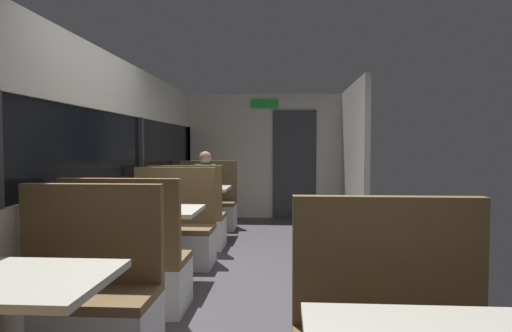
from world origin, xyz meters
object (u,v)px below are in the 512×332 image
object	(u,v)px
bench_near_window_facing_entry	(82,308)
dining_table_mid_window	(153,219)
bench_far_window_facing_end	(188,223)
dining_table_far_window	(198,194)
dining_table_near_window	(12,298)
coffee_cup_primary	(196,184)
bench_mid_window_facing_end	(128,271)
bench_mid_window_facing_entry	(172,236)
seated_passenger	(206,196)
bench_far_window_facing_entry	(207,208)

from	to	relation	value
bench_near_window_facing_entry	dining_table_mid_window	bearing A→B (deg)	90.00
bench_far_window_facing_end	dining_table_far_window	bearing A→B (deg)	90.00
dining_table_near_window	coffee_cup_primary	size ratio (longest dim) A/B	10.00
bench_mid_window_facing_end	bench_mid_window_facing_entry	xyz separation A→B (m)	(0.00, 1.40, 0.00)
seated_passenger	coffee_cup_primary	bearing A→B (deg)	-92.06
seated_passenger	bench_far_window_facing_end	bearing A→B (deg)	-90.00
bench_near_window_facing_entry	dining_table_mid_window	distance (m)	1.56
bench_far_window_facing_end	seated_passenger	xyz separation A→B (m)	(0.00, 1.33, 0.21)
bench_mid_window_facing_end	seated_passenger	distance (m)	3.56
dining_table_mid_window	dining_table_far_window	xyz separation A→B (m)	(0.00, 2.23, 0.00)
dining_table_mid_window	bench_far_window_facing_end	bearing A→B (deg)	90.00
bench_mid_window_facing_end	seated_passenger	size ratio (longest dim) A/B	0.87
seated_passenger	coffee_cup_primary	xyz separation A→B (m)	(-0.02, -0.68, 0.25)
bench_near_window_facing_entry	dining_table_far_window	distance (m)	3.76
dining_table_mid_window	bench_far_window_facing_entry	xyz separation A→B (m)	(0.00, 2.92, -0.31)
bench_near_window_facing_entry	dining_table_far_window	xyz separation A→B (m)	(0.00, 3.75, 0.31)
bench_far_window_facing_entry	coffee_cup_primary	size ratio (longest dim) A/B	12.22
bench_far_window_facing_entry	seated_passenger	xyz separation A→B (m)	(0.00, -0.07, 0.21)
dining_table_far_window	bench_mid_window_facing_entry	bearing A→B (deg)	-90.00
bench_mid_window_facing_entry	bench_far_window_facing_entry	size ratio (longest dim) A/B	1.00
coffee_cup_primary	dining_table_near_window	bearing A→B (deg)	-89.68
dining_table_far_window	bench_far_window_facing_entry	world-z (taller)	bench_far_window_facing_entry
dining_table_mid_window	bench_mid_window_facing_entry	distance (m)	0.77
bench_mid_window_facing_entry	dining_table_mid_window	bearing A→B (deg)	-90.00
dining_table_far_window	bench_far_window_facing_entry	distance (m)	0.77
bench_far_window_facing_entry	coffee_cup_primary	bearing A→B (deg)	-91.86
dining_table_near_window	bench_far_window_facing_entry	distance (m)	5.16
bench_mid_window_facing_end	coffee_cup_primary	bearing A→B (deg)	90.49
bench_near_window_facing_entry	dining_table_mid_window	xyz separation A→B (m)	(0.00, 1.53, 0.31)
dining_table_near_window	dining_table_far_window	size ratio (longest dim) A/B	1.00
bench_mid_window_facing_entry	dining_table_far_window	size ratio (longest dim) A/B	1.22
bench_mid_window_facing_entry	bench_far_window_facing_entry	world-z (taller)	same
bench_near_window_facing_entry	bench_mid_window_facing_end	xyz separation A→B (m)	(0.00, 0.83, 0.00)
bench_mid_window_facing_entry	seated_passenger	distance (m)	2.16
bench_mid_window_facing_entry	bench_far_window_facing_end	distance (m)	0.83
dining_table_far_window	bench_far_window_facing_end	xyz separation A→B (m)	(0.00, -0.70, -0.31)
dining_table_near_window	bench_far_window_facing_end	bearing A→B (deg)	90.00
dining_table_near_window	bench_near_window_facing_entry	size ratio (longest dim) A/B	0.82
seated_passenger	bench_mid_window_facing_end	bearing A→B (deg)	-90.00
bench_mid_window_facing_entry	bench_far_window_facing_end	bearing A→B (deg)	90.00
bench_mid_window_facing_end	seated_passenger	xyz separation A→B (m)	(0.00, 3.55, 0.21)
seated_passenger	coffee_cup_primary	world-z (taller)	seated_passenger
bench_far_window_facing_end	dining_table_near_window	bearing A→B (deg)	-90.00
bench_mid_window_facing_entry	coffee_cup_primary	size ratio (longest dim) A/B	12.22
bench_mid_window_facing_entry	seated_passenger	bearing A→B (deg)	90.00
bench_mid_window_facing_entry	bench_far_window_facing_entry	distance (m)	2.23
bench_mid_window_facing_end	bench_far_window_facing_end	world-z (taller)	same
bench_mid_window_facing_end	coffee_cup_primary	xyz separation A→B (m)	(-0.02, 2.88, 0.46)
bench_near_window_facing_entry	dining_table_far_window	bearing A→B (deg)	90.00
dining_table_mid_window	bench_far_window_facing_entry	distance (m)	2.94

